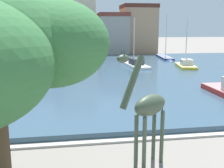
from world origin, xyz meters
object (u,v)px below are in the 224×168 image
(giraffe_statue, at_px, (148,108))
(sailboat_yellow, at_px, (185,66))
(sailboat_grey, at_px, (35,61))
(sailboat_teal, at_px, (32,71))
(sailboat_navy, at_px, (165,59))
(sailboat_white, at_px, (134,65))

(giraffe_statue, height_order, sailboat_yellow, sailboat_yellow)
(sailboat_grey, bearing_deg, sailboat_yellow, -22.67)
(sailboat_teal, relative_size, sailboat_navy, 0.91)
(sailboat_white, bearing_deg, sailboat_yellow, -18.47)
(sailboat_yellow, bearing_deg, sailboat_grey, 157.33)
(sailboat_grey, height_order, sailboat_navy, sailboat_grey)
(sailboat_white, xyz_separation_m, sailboat_yellow, (6.86, -2.29, -0.00))
(sailboat_teal, xyz_separation_m, sailboat_navy, (21.65, 10.60, -0.06))
(sailboat_teal, distance_m, sailboat_yellow, 20.81)
(giraffe_statue, distance_m, sailboat_yellow, 28.31)
(sailboat_teal, bearing_deg, sailboat_navy, 26.09)
(sailboat_navy, bearing_deg, giraffe_statue, -111.01)
(sailboat_teal, height_order, sailboat_yellow, sailboat_teal)
(sailboat_grey, xyz_separation_m, sailboat_yellow, (21.60, -9.02, -0.03))
(sailboat_teal, distance_m, sailboat_navy, 24.10)
(sailboat_grey, distance_m, sailboat_yellow, 23.41)
(sailboat_grey, relative_size, sailboat_yellow, 1.37)
(sailboat_white, bearing_deg, giraffe_statue, -102.18)
(giraffe_statue, height_order, sailboat_teal, sailboat_teal)
(sailboat_grey, distance_m, sailboat_white, 16.21)
(giraffe_statue, relative_size, sailboat_white, 0.58)
(sailboat_yellow, bearing_deg, sailboat_white, 161.53)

